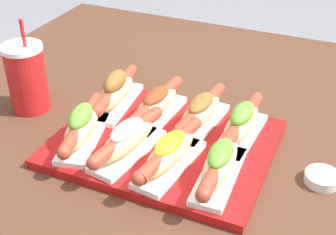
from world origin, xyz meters
The scene contains 11 objects.
serving_tray centered at (-0.03, -0.12, 0.77)m, with size 0.42×0.34×0.02m.
hot_dog_0 centered at (-0.18, -0.19, 0.81)m, with size 0.10×0.21×0.07m.
hot_dog_1 centered at (-0.07, -0.19, 0.81)m, with size 0.09×0.22×0.07m.
hot_dog_2 centered at (0.01, -0.20, 0.81)m, with size 0.08×0.22×0.06m.
hot_dog_3 centered at (0.11, -0.19, 0.81)m, with size 0.07×0.22×0.07m.
hot_dog_4 centered at (-0.18, -0.05, 0.81)m, with size 0.08×0.22×0.08m.
hot_dog_5 centered at (-0.08, -0.06, 0.81)m, with size 0.07×0.22×0.07m.
hot_dog_6 centered at (0.02, -0.05, 0.81)m, with size 0.08×0.22×0.07m.
hot_dog_7 centered at (0.11, -0.06, 0.81)m, with size 0.07×0.22×0.07m.
sauce_bowl centered at (0.28, -0.11, 0.77)m, with size 0.06×0.06×0.02m.
drink_cup centered at (-0.37, -0.11, 0.84)m, with size 0.09×0.09×0.21m.
Camera 1 is at (0.28, -0.82, 1.32)m, focal length 50.00 mm.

